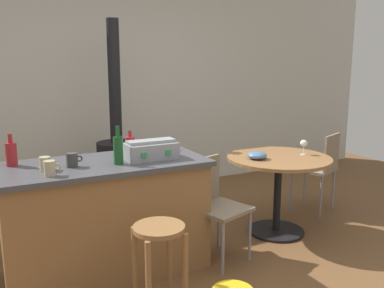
% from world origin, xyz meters
% --- Properties ---
extents(ground_plane, '(8.80, 8.80, 0.00)m').
position_xyz_m(ground_plane, '(0.00, 0.00, 0.00)').
color(ground_plane, brown).
extents(back_wall, '(8.00, 0.10, 2.70)m').
position_xyz_m(back_wall, '(0.00, 2.53, 1.35)').
color(back_wall, beige).
rests_on(back_wall, ground_plane).
extents(kitchen_island, '(1.55, 0.73, 0.88)m').
position_xyz_m(kitchen_island, '(-0.69, 0.52, 0.44)').
color(kitchen_island, olive).
rests_on(kitchen_island, ground_plane).
extents(wooden_stool, '(0.33, 0.33, 0.63)m').
position_xyz_m(wooden_stool, '(-0.57, -0.25, 0.46)').
color(wooden_stool, olive).
rests_on(wooden_stool, ground_plane).
extents(dining_table, '(0.97, 0.97, 0.75)m').
position_xyz_m(dining_table, '(0.97, 0.52, 0.57)').
color(dining_table, black).
rests_on(dining_table, ground_plane).
extents(folding_chair_near, '(0.50, 0.50, 0.85)m').
position_xyz_m(folding_chair_near, '(0.17, 0.33, 0.50)').
color(folding_chair_near, '#7F705B').
rests_on(folding_chair_near, ground_plane).
extents(folding_chair_far, '(0.53, 0.53, 0.87)m').
position_xyz_m(folding_chair_far, '(1.75, 0.77, 0.52)').
color(folding_chair_far, '#7F705B').
rests_on(folding_chair_far, ground_plane).
extents(wood_stove, '(0.44, 0.45, 2.07)m').
position_xyz_m(wood_stove, '(-0.18, 1.87, 0.52)').
color(wood_stove, black).
rests_on(wood_stove, ground_plane).
extents(toolbox, '(0.39, 0.22, 0.15)m').
position_xyz_m(toolbox, '(-0.33, 0.45, 0.95)').
color(toolbox, gray).
rests_on(toolbox, kitchen_island).
extents(bottle_0, '(0.08, 0.08, 0.20)m').
position_xyz_m(bottle_0, '(-0.42, 0.71, 0.96)').
color(bottle_0, maroon).
rests_on(bottle_0, kitchen_island).
extents(bottle_1, '(0.07, 0.07, 0.29)m').
position_xyz_m(bottle_1, '(-0.61, 0.41, 0.99)').
color(bottle_1, '#194C23').
rests_on(bottle_1, kitchen_island).
extents(bottle_2, '(0.08, 0.08, 0.24)m').
position_xyz_m(bottle_2, '(-1.31, 0.71, 0.97)').
color(bottle_2, maroon).
rests_on(bottle_2, kitchen_island).
extents(cup_0, '(0.11, 0.08, 0.10)m').
position_xyz_m(cup_0, '(-1.12, 0.46, 0.93)').
color(cup_0, tan).
rests_on(cup_0, kitchen_island).
extents(cup_1, '(0.12, 0.08, 0.10)m').
position_xyz_m(cup_1, '(-0.93, 0.48, 0.93)').
color(cup_1, '#383838').
rests_on(cup_1, kitchen_island).
extents(cup_2, '(0.12, 0.08, 0.08)m').
position_xyz_m(cup_2, '(-0.09, 0.69, 0.92)').
color(cup_2, tan).
rests_on(cup_2, kitchen_island).
extents(cup_3, '(0.11, 0.07, 0.10)m').
position_xyz_m(cup_3, '(-1.11, 0.30, 0.93)').
color(cup_3, tan).
rests_on(cup_3, kitchen_island).
extents(wine_glass, '(0.07, 0.07, 0.14)m').
position_xyz_m(wine_glass, '(1.24, 0.49, 0.86)').
color(wine_glass, silver).
rests_on(wine_glass, dining_table).
extents(serving_bowl, '(0.18, 0.18, 0.07)m').
position_xyz_m(serving_bowl, '(0.74, 0.54, 0.78)').
color(serving_bowl, '#4C7099').
rests_on(serving_bowl, dining_table).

